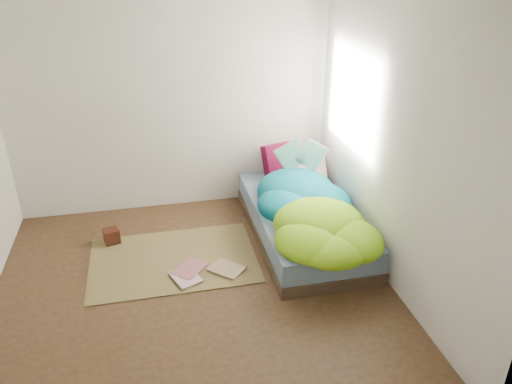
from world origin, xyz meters
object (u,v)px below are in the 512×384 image
open_book (302,147)px  floor_book_a (175,282)px  wooden_box (112,236)px  bed (303,222)px  floor_book_b (180,266)px  pillow_magenta (280,161)px

open_book → floor_book_a: (-1.49, -1.01, -0.80)m
wooden_box → floor_book_a: (0.58, -0.84, -0.06)m
wooden_box → bed: bearing=-8.3°
floor_book_a → floor_book_b: bearing=53.1°
bed → floor_book_a: bed is taller
bed → open_book: open_book is taller
floor_book_a → pillow_magenta: bearing=22.4°
open_book → wooden_box: (-2.07, -0.17, -0.74)m
bed → open_book: (0.10, 0.46, 0.65)m
pillow_magenta → floor_book_b: (-1.28, -1.10, -0.51)m
open_book → bed: bearing=-96.1°
pillow_magenta → wooden_box: size_ratio=2.71×
bed → wooden_box: size_ratio=13.56×
open_book → pillow_magenta: bearing=120.4°
wooden_box → open_book: bearing=4.8°
open_book → floor_book_b: (-1.42, -0.77, -0.80)m
floor_book_b → floor_book_a: bearing=-63.7°
open_book → wooden_box: open_book is taller
floor_book_a → floor_book_b: size_ratio=0.95×
wooden_box → floor_book_b: bearing=-43.0°
open_book → floor_book_b: 1.81m
bed → pillow_magenta: pillow_magenta is taller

